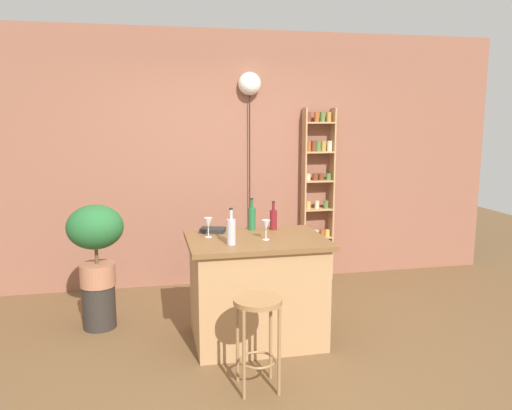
{
  "coord_description": "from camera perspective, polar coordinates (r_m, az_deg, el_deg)",
  "views": [
    {
      "loc": [
        -0.88,
        -3.74,
        1.87
      ],
      "look_at": [
        0.05,
        0.55,
        1.12
      ],
      "focal_mm": 36.07,
      "sensor_mm": 36.0,
      "label": 1
    }
  ],
  "objects": [
    {
      "name": "bar_stool",
      "position": [
        3.6,
        0.2,
        -12.84
      ],
      "size": [
        0.34,
        0.34,
        0.66
      ],
      "color": "#997047",
      "rests_on": "ground"
    },
    {
      "name": "plant_stool",
      "position": [
        4.89,
        -16.98,
        -10.71
      ],
      "size": [
        0.29,
        0.29,
        0.39
      ],
      "primitive_type": "cylinder",
      "color": "#2D2823",
      "rests_on": "ground"
    },
    {
      "name": "bottle_sauce_amber",
      "position": [
        4.55,
        1.94,
        -1.55
      ],
      "size": [
        0.06,
        0.06,
        0.25
      ],
      "color": "maroon",
      "rests_on": "kitchen_counter"
    },
    {
      "name": "wine_glass_center",
      "position": [
        4.27,
        -5.32,
        -2.04
      ],
      "size": [
        0.07,
        0.07,
        0.16
      ],
      "color": "silver",
      "rests_on": "kitchen_counter"
    },
    {
      "name": "potted_plant",
      "position": [
        4.71,
        -17.37,
        -3.3
      ],
      "size": [
        0.49,
        0.44,
        0.73
      ],
      "color": "#A86B4C",
      "rests_on": "plant_stool"
    },
    {
      "name": "spice_shelf",
      "position": [
        5.93,
        6.86,
        1.26
      ],
      "size": [
        0.36,
        0.15,
        1.97
      ],
      "color": "tan",
      "rests_on": "ground"
    },
    {
      "name": "cookbook",
      "position": [
        4.48,
        -4.83,
        -2.78
      ],
      "size": [
        0.25,
        0.21,
        0.03
      ],
      "primitive_type": "cube",
      "rotation": [
        0.0,
        0.0,
        -0.32
      ],
      "color": "black",
      "rests_on": "kitchen_counter"
    },
    {
      "name": "ground",
      "position": [
        4.27,
        0.94,
        -16.24
      ],
      "size": [
        12.0,
        12.0,
        0.0
      ],
      "primitive_type": "plane",
      "color": "brown"
    },
    {
      "name": "wine_glass_left",
      "position": [
        4.16,
        1.11,
        -2.31
      ],
      "size": [
        0.07,
        0.07,
        0.16
      ],
      "color": "silver",
      "rests_on": "kitchen_counter"
    },
    {
      "name": "bottle_soda_blue",
      "position": [
        4.54,
        -0.46,
        -1.44
      ],
      "size": [
        0.06,
        0.06,
        0.28
      ],
      "color": "#236638",
      "rests_on": "kitchen_counter"
    },
    {
      "name": "kitchen_counter",
      "position": [
        4.37,
        0.05,
        -9.29
      ],
      "size": [
        1.14,
        0.83,
        0.88
      ],
      "color": "tan",
      "rests_on": "ground"
    },
    {
      "name": "back_wall",
      "position": [
        5.77,
        -3.44,
        5.05
      ],
      "size": [
        6.4,
        0.1,
        2.8
      ],
      "primitive_type": "cube",
      "color": "#8C5642",
      "rests_on": "ground"
    },
    {
      "name": "bottle_vinegar",
      "position": [
        4.01,
        -2.77,
        -2.88
      ],
      "size": [
        0.07,
        0.07,
        0.29
      ],
      "color": "#B2B2B7",
      "rests_on": "kitchen_counter"
    },
    {
      "name": "pendant_globe_light",
      "position": [
        5.7,
        -0.72,
        13.08
      ],
      "size": [
        0.25,
        0.25,
        2.35
      ],
      "color": "black",
      "rests_on": "ground"
    }
  ]
}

